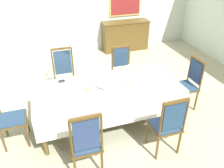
% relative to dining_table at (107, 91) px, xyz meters
% --- Properties ---
extents(ground, '(7.66, 6.86, 0.04)m').
position_rel_dining_table_xyz_m(ground, '(0.00, 0.09, -0.71)').
color(ground, '#A9AC8C').
extents(dining_table, '(2.49, 1.10, 0.76)m').
position_rel_dining_table_xyz_m(dining_table, '(0.00, 0.00, 0.00)').
color(dining_table, brown).
rests_on(dining_table, ground).
extents(tablecloth, '(2.51, 1.12, 0.41)m').
position_rel_dining_table_xyz_m(tablecloth, '(0.00, -0.00, -0.03)').
color(tablecloth, white).
rests_on(tablecloth, dining_table).
extents(chair_south_a, '(0.44, 0.42, 1.10)m').
position_rel_dining_table_xyz_m(chair_south_a, '(-0.61, -0.96, -0.13)').
color(chair_south_a, '#5A3F12').
rests_on(chair_south_a, ground).
extents(chair_north_a, '(0.44, 0.42, 1.15)m').
position_rel_dining_table_xyz_m(chair_north_a, '(-0.61, 0.96, -0.12)').
color(chair_north_a, '#504716').
rests_on(chair_north_a, ground).
extents(chair_south_b, '(0.44, 0.42, 1.06)m').
position_rel_dining_table_xyz_m(chair_south_b, '(0.64, -0.95, -0.15)').
color(chair_south_b, '#543F1B').
rests_on(chair_south_b, ground).
extents(chair_north_b, '(0.44, 0.42, 1.04)m').
position_rel_dining_table_xyz_m(chair_north_b, '(0.64, 0.95, -0.15)').
color(chair_north_b, '#513816').
rests_on(chair_north_b, ground).
extents(chair_head_west, '(0.42, 0.44, 1.18)m').
position_rel_dining_table_xyz_m(chair_head_west, '(-1.66, -0.00, -0.11)').
color(chair_head_west, brown).
rests_on(chair_head_west, ground).
extents(chair_head_east, '(0.42, 0.44, 1.04)m').
position_rel_dining_table_xyz_m(chair_head_east, '(1.65, 0.00, -0.15)').
color(chair_head_east, brown).
rests_on(chair_head_east, ground).
extents(soup_tureen, '(0.30, 0.30, 0.24)m').
position_rel_dining_table_xyz_m(soup_tureen, '(-0.04, 0.00, 0.19)').
color(soup_tureen, white).
rests_on(soup_tureen, tablecloth).
extents(candlestick_west, '(0.07, 0.07, 0.34)m').
position_rel_dining_table_xyz_m(candlestick_west, '(-0.37, 0.00, 0.21)').
color(candlestick_west, gold).
rests_on(candlestick_west, tablecloth).
extents(candlestick_east, '(0.07, 0.07, 0.37)m').
position_rel_dining_table_xyz_m(candlestick_east, '(0.37, 0.00, 0.23)').
color(candlestick_east, gold).
rests_on(candlestick_east, tablecloth).
extents(bowl_near_left, '(0.17, 0.17, 0.03)m').
position_rel_dining_table_xyz_m(bowl_near_left, '(-1.04, 0.44, 0.09)').
color(bowl_near_left, white).
rests_on(bowl_near_left, tablecloth).
extents(bowl_near_right, '(0.16, 0.16, 0.03)m').
position_rel_dining_table_xyz_m(bowl_near_right, '(0.51, 0.37, 0.09)').
color(bowl_near_right, white).
rests_on(bowl_near_right, tablecloth).
extents(bowl_far_left, '(0.18, 0.18, 0.04)m').
position_rel_dining_table_xyz_m(bowl_far_left, '(-0.73, 0.38, 0.10)').
color(bowl_far_left, white).
rests_on(bowl_far_left, tablecloth).
extents(spoon_primary, '(0.04, 0.18, 0.01)m').
position_rel_dining_table_xyz_m(spoon_primary, '(-1.15, 0.47, 0.08)').
color(spoon_primary, gold).
rests_on(spoon_primary, tablecloth).
extents(spoon_secondary, '(0.03, 0.18, 0.01)m').
position_rel_dining_table_xyz_m(spoon_secondary, '(0.63, 0.40, 0.08)').
color(spoon_secondary, gold).
rests_on(spoon_secondary, tablecloth).
extents(sideboard, '(1.44, 0.48, 0.90)m').
position_rel_dining_table_xyz_m(sideboard, '(1.58, 3.24, -0.24)').
color(sideboard, brown).
rests_on(sideboard, ground).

